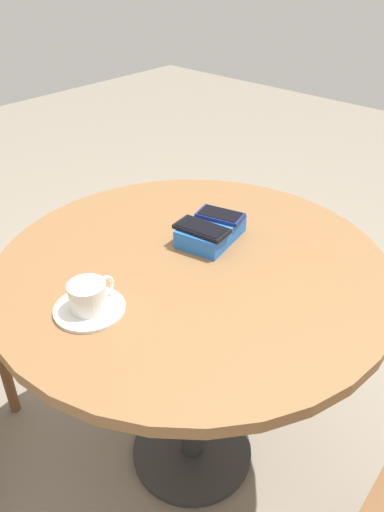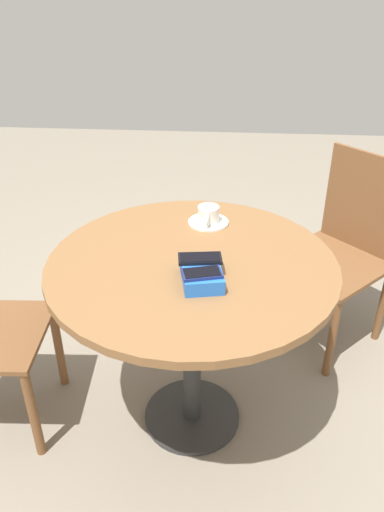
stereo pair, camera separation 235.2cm
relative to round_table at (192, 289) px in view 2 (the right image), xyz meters
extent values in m
plane|color=gray|center=(0.00, 0.00, -0.65)|extent=(8.00, 8.00, 0.00)
cylinder|color=#2D2D2D|center=(0.00, 0.00, -0.64)|extent=(0.39, 0.39, 0.02)
cylinder|color=#2D2D2D|center=(0.00, 0.00, -0.27)|extent=(0.07, 0.07, 0.71)
cylinder|color=brown|center=(0.00, 0.00, 0.10)|extent=(0.99, 0.99, 0.03)
cube|color=blue|center=(-0.12, -0.04, 0.14)|extent=(0.20, 0.15, 0.05)
cube|color=white|center=(-0.11, -0.10, 0.13)|extent=(0.10, 0.02, 0.02)
cube|color=navy|center=(-0.16, -0.04, 0.17)|extent=(0.10, 0.14, 0.01)
cube|color=black|center=(-0.16, -0.04, 0.17)|extent=(0.09, 0.12, 0.00)
cube|color=black|center=(-0.07, -0.03, 0.17)|extent=(0.09, 0.15, 0.01)
cube|color=black|center=(-0.07, -0.03, 0.17)|extent=(0.08, 0.13, 0.00)
cylinder|color=silver|center=(0.29, -0.04, 0.12)|extent=(0.16, 0.16, 0.01)
cylinder|color=silver|center=(0.29, -0.04, 0.15)|extent=(0.08, 0.08, 0.06)
cylinder|color=olive|center=(0.29, -0.04, 0.18)|extent=(0.07, 0.07, 0.00)
torus|color=silver|center=(0.24, -0.04, 0.15)|extent=(0.05, 0.01, 0.05)
cube|color=brown|center=(0.58, -0.60, -0.22)|extent=(0.62, 0.62, 0.02)
cube|color=brown|center=(0.73, -0.75, 0.02)|extent=(0.31, 0.31, 0.47)
cylinder|color=brown|center=(0.58, -0.32, -0.44)|extent=(0.04, 0.04, 0.42)
cylinder|color=brown|center=(0.30, -0.59, -0.44)|extent=(0.04, 0.04, 0.42)
cylinder|color=brown|center=(0.86, -0.60, -0.44)|extent=(0.04, 0.04, 0.42)
cylinder|color=brown|center=(0.58, -0.88, -0.44)|extent=(0.04, 0.04, 0.42)
cylinder|color=brown|center=(-0.22, 0.57, -0.44)|extent=(0.04, 0.04, 0.42)
cylinder|color=brown|center=(0.15, 0.59, -0.44)|extent=(0.04, 0.04, 0.42)
camera|label=1|loc=(0.76, 0.69, 0.81)|focal=35.00mm
camera|label=2|loc=(-1.44, -0.11, 0.99)|focal=35.00mm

